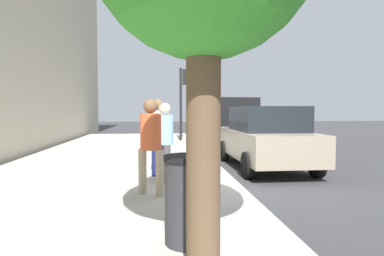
# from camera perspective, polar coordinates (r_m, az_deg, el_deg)

# --- Properties ---
(ground_plane) EXTENTS (80.00, 80.00, 0.00)m
(ground_plane) POSITION_cam_1_polar(r_m,az_deg,el_deg) (7.76, 6.89, -9.37)
(ground_plane) COLOR #38383A
(ground_plane) RESTS_ON ground
(sidewalk_slab) EXTENTS (28.00, 6.00, 0.15)m
(sidewalk_slab) POSITION_cam_1_polar(r_m,az_deg,el_deg) (7.68, -15.81, -9.02)
(sidewalk_slab) COLOR #B7B2A8
(sidewalk_slab) RESTS_ON ground_plane
(parking_meter) EXTENTS (0.36, 0.12, 1.41)m
(parking_meter) POSITION_cam_1_polar(r_m,az_deg,el_deg) (7.25, 2.60, -0.90)
(parking_meter) COLOR gray
(parking_meter) RESTS_ON sidewalk_slab
(pedestrian_at_meter) EXTENTS (0.51, 0.36, 1.67)m
(pedestrian_at_meter) POSITION_cam_1_polar(r_m,az_deg,el_deg) (7.08, -4.71, -1.38)
(pedestrian_at_meter) COLOR #47474C
(pedestrian_at_meter) RESTS_ON sidewalk_slab
(pedestrian_bystander) EXTENTS (0.37, 0.47, 1.72)m
(pedestrian_bystander) POSITION_cam_1_polar(r_m,az_deg,el_deg) (5.96, -7.10, -1.90)
(pedestrian_bystander) COLOR tan
(pedestrian_bystander) RESTS_ON sidewalk_slab
(parking_officer) EXTENTS (0.51, 0.39, 1.78)m
(parking_officer) POSITION_cam_1_polar(r_m,az_deg,el_deg) (7.82, -5.94, -0.35)
(parking_officer) COLOR #191E4C
(parking_officer) RESTS_ON sidewalk_slab
(parked_sedan_near) EXTENTS (4.41, 1.99, 1.77)m
(parked_sedan_near) POSITION_cam_1_polar(r_m,az_deg,el_deg) (9.68, 12.46, -1.56)
(parked_sedan_near) COLOR gray
(parked_sedan_near) RESTS_ON ground_plane
(parked_van_far) EXTENTS (5.24, 2.20, 2.18)m
(parked_van_far) POSITION_cam_1_polar(r_m,az_deg,el_deg) (15.87, 5.27, 1.62)
(parked_van_far) COLOR black
(parked_van_far) RESTS_ON ground_plane
(traffic_signal) EXTENTS (0.24, 0.44, 3.60)m
(traffic_signal) POSITION_cam_1_polar(r_m,az_deg,el_deg) (16.55, -1.60, 6.26)
(traffic_signal) COLOR black
(traffic_signal) RESTS_ON sidewalk_slab
(trash_bin) EXTENTS (0.59, 0.59, 1.01)m
(trash_bin) POSITION_cam_1_polar(r_m,az_deg,el_deg) (3.87, -0.46, -12.14)
(trash_bin) COLOR #2D2D33
(trash_bin) RESTS_ON sidewalk_slab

